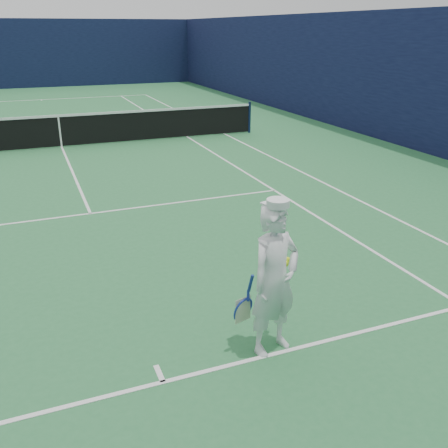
% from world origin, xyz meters
% --- Properties ---
extents(ground, '(80.00, 80.00, 0.00)m').
position_xyz_m(ground, '(0.00, 0.00, 0.00)').
color(ground, '#2B723E').
rests_on(ground, ground).
extents(court_markings, '(11.03, 23.83, 0.01)m').
position_xyz_m(court_markings, '(0.00, 0.00, 0.00)').
color(court_markings, white).
rests_on(court_markings, ground).
extents(windscreen_fence, '(20.12, 36.12, 4.00)m').
position_xyz_m(windscreen_fence, '(0.00, 0.00, 2.00)').
color(windscreen_fence, '#0E1433').
rests_on(windscreen_fence, ground).
extents(tennis_net, '(12.88, 0.09, 1.07)m').
position_xyz_m(tennis_net, '(0.00, 0.00, 0.55)').
color(tennis_net, '#141E4C').
rests_on(tennis_net, ground).
extents(tennis_player, '(0.85, 0.58, 1.82)m').
position_xyz_m(tennis_player, '(1.33, -11.77, 0.89)').
color(tennis_player, white).
rests_on(tennis_player, ground).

